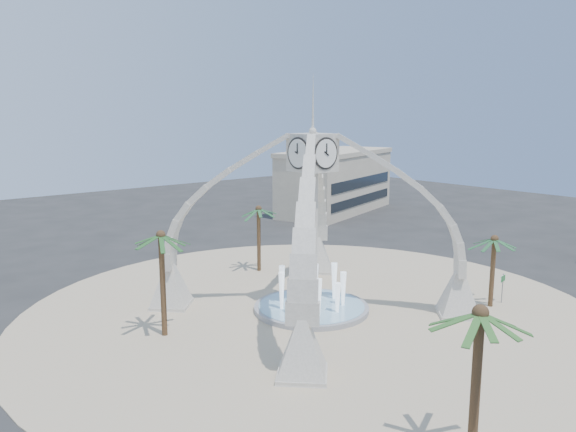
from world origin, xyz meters
TOP-DOWN VIEW (x-y plane):
  - ground at (0.00, 0.00)m, footprint 140.00×140.00m
  - plaza at (0.00, 0.00)m, footprint 40.00×40.00m
  - clock_tower at (-0.00, -0.00)m, footprint 17.94×17.94m
  - fountain at (0.00, 0.00)m, footprint 8.00×8.00m
  - building_ne at (30.00, 28.00)m, footprint 21.87×14.17m
  - palm_east at (10.40, -7.54)m, footprint 4.49×4.49m
  - palm_west at (-9.97, 2.54)m, footprint 3.79×3.79m
  - palm_north at (3.28, 10.42)m, footprint 3.55×3.55m
  - palm_south at (-6.59, -16.75)m, footprint 4.69×4.69m
  - street_sign at (11.68, -7.68)m, footprint 0.82×0.15m

SIDE VIEW (x-z plane):
  - ground at x=0.00m, z-range 0.00..0.00m
  - plaza at x=0.00m, z-range 0.00..0.06m
  - fountain at x=0.00m, z-range -1.52..2.10m
  - street_sign at x=11.68m, z-range 0.48..2.72m
  - building_ne at x=30.00m, z-range 0.01..8.61m
  - palm_east at x=10.40m, z-range 2.08..7.70m
  - palm_north at x=3.28m, z-range 2.36..8.56m
  - palm_south at x=-6.59m, z-range 2.59..9.48m
  - palm_west at x=-9.97m, z-range 2.74..9.82m
  - clock_tower at x=0.00m, z-range -1.66..14.64m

